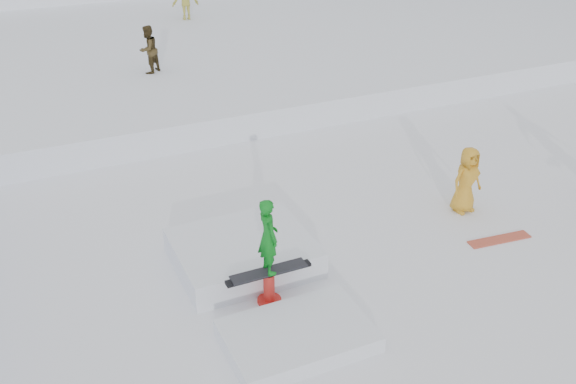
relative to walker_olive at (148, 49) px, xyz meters
name	(u,v)px	position (x,y,z in m)	size (l,w,h in m)	color
ground	(308,298)	(-0.04, -11.73, -1.56)	(120.00, 120.00, 0.00)	white
snow_midrise	(123,51)	(-0.04, 4.27, -1.16)	(50.00, 18.00, 0.80)	white
walker_olive	(148,49)	(0.00, 0.00, 0.00)	(0.74, 0.57, 1.52)	#3A2D14
spectator_yellow	(467,180)	(4.54, -10.30, -0.79)	(0.75, 0.49, 1.54)	gold
loose_board_red	(499,239)	(4.46, -11.64, -1.54)	(1.40, 0.28, 0.03)	#B54631
jib_rail_feature	(257,271)	(-0.74, -10.97, -1.25)	(2.60, 4.40, 2.11)	white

